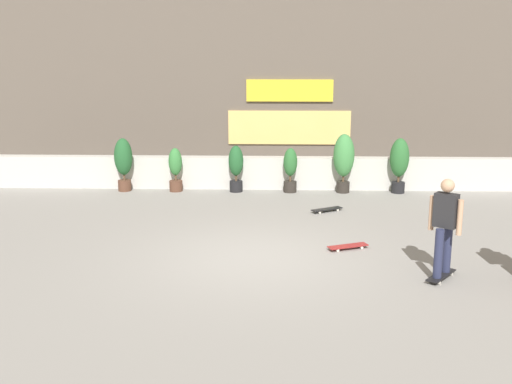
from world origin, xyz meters
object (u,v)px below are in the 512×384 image
object	(u,v)px
skater_foreground	(445,224)
potted_plant_2	(236,166)
potted_plant_0	(123,161)
skateboard_aside	(348,246)
potted_plant_1	(175,168)
potted_plant_5	(399,161)
skateboard_near_camera	(327,209)
potted_plant_3	(290,169)
potted_plant_4	(344,158)

from	to	relation	value
skater_foreground	potted_plant_2	bearing A→B (deg)	120.54
potted_plant_0	potted_plant_2	distance (m)	3.11
skater_foreground	skateboard_aside	distance (m)	2.22
potted_plant_0	potted_plant_1	xyz separation A→B (m)	(1.44, 0.00, -0.21)
potted_plant_5	skateboard_aside	xyz separation A→B (m)	(-1.96, -5.01, -0.81)
potted_plant_0	skateboard_aside	size ratio (longest dim) A/B	1.80
skater_foreground	potted_plant_1	bearing A→B (deg)	130.24
potted_plant_5	skateboard_near_camera	xyz separation A→B (m)	(-2.12, -2.15, -0.81)
potted_plant_3	skateboard_aside	distance (m)	5.15
potted_plant_2	potted_plant_5	size ratio (longest dim) A/B	0.85
skateboard_near_camera	potted_plant_5	bearing A→B (deg)	45.35
potted_plant_2	potted_plant_3	world-z (taller)	potted_plant_2
potted_plant_0	potted_plant_2	xyz separation A→B (m)	(3.11, 0.00, -0.14)
potted_plant_2	skater_foreground	world-z (taller)	skater_foreground
skateboard_aside	potted_plant_0	bearing A→B (deg)	138.16
potted_plant_0	skateboard_aside	bearing A→B (deg)	-41.84
potted_plant_1	skateboard_near_camera	world-z (taller)	potted_plant_1
potted_plant_2	potted_plant_5	bearing A→B (deg)	-0.00
skateboard_near_camera	potted_plant_3	bearing A→B (deg)	111.28
potted_plant_1	skateboard_near_camera	xyz separation A→B (m)	(4.00, -2.15, -0.58)
skater_foreground	skateboard_near_camera	distance (m)	4.73
skater_foreground	potted_plant_4	bearing A→B (deg)	97.94
potted_plant_1	skater_foreground	distance (m)	8.56
skater_foreground	skateboard_aside	bearing A→B (deg)	131.93
potted_plant_4	potted_plant_5	size ratio (longest dim) A/B	1.07
potted_plant_0	potted_plant_3	xyz separation A→B (m)	(4.60, 0.00, -0.19)
skateboard_aside	potted_plant_2	bearing A→B (deg)	116.41
skater_foreground	skateboard_aside	size ratio (longest dim) A/B	2.08
potted_plant_2	potted_plant_4	world-z (taller)	potted_plant_4
potted_plant_2	potted_plant_0	bearing A→B (deg)	-180.00
skateboard_near_camera	potted_plant_4	bearing A→B (deg)	73.99
potted_plant_0	skateboard_aside	distance (m)	7.56
potted_plant_4	skater_foreground	world-z (taller)	skater_foreground
skateboard_aside	skater_foreground	bearing A→B (deg)	-48.07
potted_plant_2	skateboard_near_camera	xyz separation A→B (m)	(2.33, -2.15, -0.65)
potted_plant_0	potted_plant_5	size ratio (longest dim) A/B	0.98
potted_plant_0	potted_plant_4	distance (m)	6.05
skateboard_near_camera	potted_plant_2	bearing A→B (deg)	137.33
potted_plant_0	skateboard_near_camera	size ratio (longest dim) A/B	1.86
potted_plant_3	potted_plant_4	world-z (taller)	potted_plant_4
skater_foreground	skateboard_near_camera	world-z (taller)	skater_foreground
potted_plant_4	potted_plant_5	xyz separation A→B (m)	(1.50, 0.00, -0.07)
potted_plant_5	potted_plant_3	bearing A→B (deg)	180.00
potted_plant_3	skater_foreground	xyz separation A→B (m)	(2.36, -6.53, 0.28)
skater_foreground	skateboard_aside	xyz separation A→B (m)	(-1.37, 1.52, -0.88)
potted_plant_0	skater_foreground	distance (m)	9.55
potted_plant_1	skater_foreground	xyz separation A→B (m)	(5.53, -6.53, 0.30)
skateboard_near_camera	potted_plant_1	bearing A→B (deg)	151.79
skateboard_near_camera	skateboard_aside	xyz separation A→B (m)	(0.16, -2.87, 0.00)
potted_plant_2	potted_plant_1	bearing A→B (deg)	180.00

